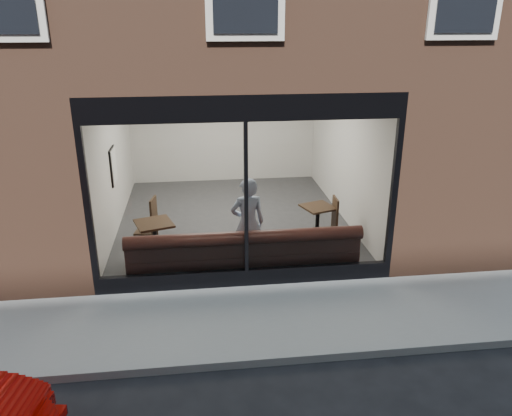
{
  "coord_description": "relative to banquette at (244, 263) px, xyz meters",
  "views": [
    {
      "loc": [
        -0.75,
        -5.38,
        4.24
      ],
      "look_at": [
        0.2,
        2.4,
        1.26
      ],
      "focal_mm": 35.0,
      "sensor_mm": 36.0,
      "label": 1
    }
  ],
  "objects": [
    {
      "name": "sidewalk_near",
      "position": [
        0.0,
        -1.45,
        -0.22
      ],
      "size": [
        40.0,
        2.0,
        0.01
      ],
      "primitive_type": "cube",
      "color": "gray",
      "rests_on": "ground"
    },
    {
      "name": "host_building_pier_left",
      "position": [
        -3.75,
        5.55,
        1.38
      ],
      "size": [
        2.5,
        12.0,
        3.2
      ],
      "primitive_type": "cube",
      "color": "brown",
      "rests_on": "ground"
    },
    {
      "name": "cafe_chair_right",
      "position": [
        1.74,
        1.15,
        0.01
      ],
      "size": [
        0.42,
        0.42,
        0.04
      ],
      "primitive_type": "cube",
      "rotation": [
        0.0,
        0.0,
        3.11
      ],
      "color": "#321F13",
      "rests_on": "cafe_floor"
    },
    {
      "name": "person",
      "position": [
        0.1,
        0.29,
        0.62
      ],
      "size": [
        0.66,
        0.47,
        1.69
      ],
      "primitive_type": "imported",
      "rotation": [
        0.0,
        0.0,
        3.25
      ],
      "color": "#9DAFCD",
      "rests_on": "cafe_floor"
    },
    {
      "name": "kerb_near",
      "position": [
        0.0,
        -2.5,
        -0.17
      ],
      "size": [
        40.0,
        0.1,
        0.12
      ],
      "primitive_type": "cube",
      "color": "gray",
      "rests_on": "ground"
    },
    {
      "name": "cafe_wall_back",
      "position": [
        0.0,
        5.54,
        1.37
      ],
      "size": [
        5.0,
        0.0,
        5.0
      ],
      "primitive_type": "plane",
      "rotation": [
        1.57,
        0.0,
        0.0
      ],
      "color": "silver",
      "rests_on": "ground"
    },
    {
      "name": "cafe_wall_left",
      "position": [
        -2.49,
        2.55,
        1.37
      ],
      "size": [
        0.0,
        6.0,
        6.0
      ],
      "primitive_type": "plane",
      "rotation": [
        1.57,
        0.0,
        1.57
      ],
      "color": "silver",
      "rests_on": "ground"
    },
    {
      "name": "cafe_chair_left",
      "position": [
        -1.83,
        1.6,
        0.01
      ],
      "size": [
        0.47,
        0.47,
        0.04
      ],
      "primitive_type": "cube",
      "rotation": [
        0.0,
        0.0,
        2.94
      ],
      "color": "#321F13",
      "rests_on": "cafe_floor"
    },
    {
      "name": "cafe_ceiling",
      "position": [
        0.0,
        2.55,
        2.97
      ],
      "size": [
        6.0,
        6.0,
        0.0
      ],
      "primitive_type": "plane",
      "rotation": [
        3.14,
        0.0,
        0.0
      ],
      "color": "white",
      "rests_on": "host_building_upper"
    },
    {
      "name": "storefront_glass",
      "position": [
        0.0,
        -0.43,
        1.33
      ],
      "size": [
        4.8,
        0.0,
        4.8
      ],
      "primitive_type": "plane",
      "rotation": [
        1.57,
        0.0,
        0.0
      ],
      "color": "white",
      "rests_on": "storefront_kick"
    },
    {
      "name": "cafe_table_left",
      "position": [
        -1.58,
        0.76,
        0.52
      ],
      "size": [
        0.8,
        0.8,
        0.04
      ],
      "primitive_type": "cube",
      "rotation": [
        0.0,
        0.0,
        0.31
      ],
      "color": "#321F13",
      "rests_on": "cafe_floor"
    },
    {
      "name": "ground",
      "position": [
        0.0,
        -2.45,
        -0.23
      ],
      "size": [
        120.0,
        120.0,
        0.0
      ],
      "primitive_type": "plane",
      "color": "black",
      "rests_on": "ground"
    },
    {
      "name": "wall_poster",
      "position": [
        -2.45,
        2.34,
        1.18
      ],
      "size": [
        0.02,
        0.53,
        0.71
      ],
      "primitive_type": "cube",
      "color": "white",
      "rests_on": "cafe_wall_left"
    },
    {
      "name": "host_building_backfill",
      "position": [
        0.0,
        8.55,
        1.38
      ],
      "size": [
        5.0,
        6.0,
        3.2
      ],
      "primitive_type": "cube",
      "color": "brown",
      "rests_on": "ground"
    },
    {
      "name": "cafe_floor",
      "position": [
        0.0,
        2.55,
        -0.21
      ],
      "size": [
        6.0,
        6.0,
        0.0
      ],
      "primitive_type": "plane",
      "color": "#2D2D30",
      "rests_on": "ground"
    },
    {
      "name": "storefront_header",
      "position": [
        0.0,
        -0.4,
        2.77
      ],
      "size": [
        5.0,
        0.1,
        0.4
      ],
      "primitive_type": "cube",
      "color": "black",
      "rests_on": "host_building_upper"
    },
    {
      "name": "cafe_table_right",
      "position": [
        1.6,
        1.22,
        0.52
      ],
      "size": [
        0.73,
        0.73,
        0.04
      ],
      "primitive_type": "cube",
      "rotation": [
        0.0,
        0.0,
        0.33
      ],
      "color": "#321F13",
      "rests_on": "cafe_floor"
    },
    {
      "name": "host_building_pier_right",
      "position": [
        3.75,
        5.55,
        1.38
      ],
      "size": [
        2.5,
        12.0,
        3.2
      ],
      "primitive_type": "cube",
      "color": "brown",
      "rests_on": "ground"
    },
    {
      "name": "cafe_wall_right",
      "position": [
        2.49,
        2.55,
        1.37
      ],
      "size": [
        0.0,
        6.0,
        6.0
      ],
      "primitive_type": "plane",
      "rotation": [
        1.57,
        0.0,
        -1.57
      ],
      "color": "silver",
      "rests_on": "ground"
    },
    {
      "name": "banquette",
      "position": [
        0.0,
        0.0,
        0.0
      ],
      "size": [
        4.0,
        0.55,
        0.45
      ],
      "primitive_type": "cube",
      "color": "#3C1A15",
      "rests_on": "cafe_floor"
    },
    {
      "name": "storefront_kick",
      "position": [
        0.0,
        -0.4,
        -0.08
      ],
      "size": [
        5.0,
        0.1,
        0.3
      ],
      "primitive_type": "cube",
      "color": "black",
      "rests_on": "ground"
    },
    {
      "name": "storefront_mullion",
      "position": [
        0.0,
        -0.4,
        1.32
      ],
      "size": [
        0.06,
        0.1,
        2.5
      ],
      "primitive_type": "cube",
      "color": "black",
      "rests_on": "storefront_kick"
    }
  ]
}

